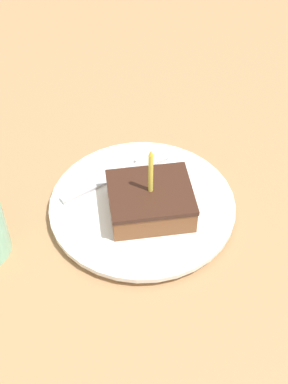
% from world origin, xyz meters
% --- Properties ---
extents(ground_plane, '(2.40, 2.40, 0.04)m').
position_xyz_m(ground_plane, '(0.00, 0.00, -0.02)').
color(ground_plane, '#9E754C').
rests_on(ground_plane, ground).
extents(plate, '(0.25, 0.25, 0.02)m').
position_xyz_m(plate, '(0.00, 0.00, 0.01)').
color(plate, white).
rests_on(plate, ground_plane).
extents(cake_slice, '(0.09, 0.11, 0.11)m').
position_xyz_m(cake_slice, '(0.02, 0.01, 0.04)').
color(cake_slice, brown).
rests_on(cake_slice, plate).
extents(fork, '(0.09, 0.16, 0.00)m').
position_xyz_m(fork, '(-0.06, -0.02, 0.02)').
color(fork, '#B2B2B7').
rests_on(fork, plate).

